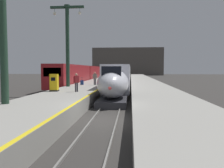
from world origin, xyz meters
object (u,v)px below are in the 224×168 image
object	(u,v)px
station_column_near	(3,6)
rolling_suitcase	(82,82)
highspeed_train_main	(123,75)
ticket_machine_yellow	(54,83)
passenger_mid_platform	(76,81)
regional_train_adjacent	(83,74)
passenger_near_edge	(95,77)
station_column_mid	(67,38)

from	to	relation	value
station_column_near	rolling_suitcase	distance (m)	17.46
highspeed_train_main	ticket_machine_yellow	xyz separation A→B (m)	(-5.55, -23.82, -0.17)
passenger_mid_platform	rolling_suitcase	distance (m)	9.37
regional_train_adjacent	passenger_near_edge	distance (m)	16.89
station_column_near	passenger_mid_platform	distance (m)	9.09
regional_train_adjacent	ticket_machine_yellow	distance (m)	24.93
station_column_mid	passenger_near_edge	bearing A→B (deg)	44.59
ticket_machine_yellow	highspeed_train_main	bearing A→B (deg)	76.89
highspeed_train_main	regional_train_adjacent	world-z (taller)	regional_train_adjacent
highspeed_train_main	rolling_suitcase	distance (m)	15.73
passenger_mid_platform	ticket_machine_yellow	xyz separation A→B (m)	(-2.19, 0.35, -0.25)
highspeed_train_main	passenger_mid_platform	distance (m)	24.40
highspeed_train_main	station_column_near	bearing A→B (deg)	-100.51
passenger_mid_platform	ticket_machine_yellow	world-z (taller)	passenger_mid_platform
station_column_near	station_column_mid	bearing A→B (deg)	90.23
regional_train_adjacent	passenger_near_edge	world-z (taller)	regional_train_adjacent
passenger_near_edge	ticket_machine_yellow	xyz separation A→B (m)	(-2.45, -8.67, -0.25)
station_column_near	station_column_mid	size ratio (longest dim) A/B	0.98
regional_train_adjacent	station_column_mid	xyz separation A→B (m)	(2.20, -18.89, 4.64)
station_column_near	passenger_near_edge	world-z (taller)	station_column_near
station_column_mid	passenger_mid_platform	xyz separation A→B (m)	(2.54, -6.25, -4.73)
station_column_mid	passenger_mid_platform	world-z (taller)	station_column_mid
passenger_near_edge	ticket_machine_yellow	world-z (taller)	passenger_near_edge
regional_train_adjacent	rolling_suitcase	world-z (taller)	regional_train_adjacent
station_column_mid	rolling_suitcase	world-z (taller)	station_column_mid
highspeed_train_main	passenger_mid_platform	xyz separation A→B (m)	(-3.36, -24.17, 0.08)
station_column_near	passenger_mid_platform	bearing A→B (deg)	71.29
ticket_machine_yellow	passenger_near_edge	bearing A→B (deg)	74.20
highspeed_train_main	station_column_near	distance (m)	32.41
station_column_near	passenger_near_edge	xyz separation A→B (m)	(2.75, 16.36, -4.74)
rolling_suitcase	station_column_near	bearing A→B (deg)	-93.44
station_column_mid	highspeed_train_main	bearing A→B (deg)	71.78
regional_train_adjacent	passenger_mid_platform	world-z (taller)	regional_train_adjacent
station_column_mid	passenger_near_edge	world-z (taller)	station_column_mid
highspeed_train_main	regional_train_adjacent	distance (m)	8.16
regional_train_adjacent	passenger_mid_platform	xyz separation A→B (m)	(4.74, -25.14, -0.09)
highspeed_train_main	regional_train_adjacent	bearing A→B (deg)	173.13
station_column_near	rolling_suitcase	size ratio (longest dim) A/B	9.54
station_column_mid	passenger_near_edge	size ratio (longest dim) A/B	5.65
station_column_mid	passenger_near_edge	distance (m)	6.16
passenger_near_edge	station_column_near	bearing A→B (deg)	-99.53
regional_train_adjacent	rolling_suitcase	bearing A→B (deg)	-78.46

